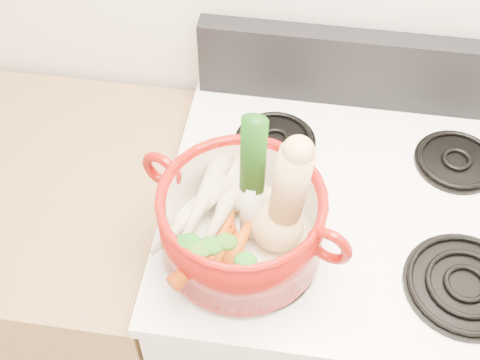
# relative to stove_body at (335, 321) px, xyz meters

# --- Properties ---
(stove_body) EXTENTS (0.76, 0.65, 0.92)m
(stove_body) POSITION_rel_stove_body_xyz_m (0.00, 0.00, 0.00)
(stove_body) COLOR white
(stove_body) RESTS_ON floor
(cooktop) EXTENTS (0.78, 0.67, 0.03)m
(cooktop) POSITION_rel_stove_body_xyz_m (0.00, 0.00, 0.47)
(cooktop) COLOR white
(cooktop) RESTS_ON stove_body
(control_backsplash) EXTENTS (0.76, 0.05, 0.18)m
(control_backsplash) POSITION_rel_stove_body_xyz_m (0.00, 0.30, 0.58)
(control_backsplash) COLOR black
(control_backsplash) RESTS_ON cooktop
(burner_front_left) EXTENTS (0.22, 0.22, 0.02)m
(burner_front_left) POSITION_rel_stove_body_xyz_m (-0.19, -0.16, 0.50)
(burner_front_left) COLOR black
(burner_front_left) RESTS_ON cooktop
(burner_front_right) EXTENTS (0.22, 0.22, 0.02)m
(burner_front_right) POSITION_rel_stove_body_xyz_m (0.19, -0.16, 0.50)
(burner_front_right) COLOR black
(burner_front_right) RESTS_ON cooktop
(burner_back_left) EXTENTS (0.17, 0.17, 0.02)m
(burner_back_left) POSITION_rel_stove_body_xyz_m (-0.19, 0.14, 0.50)
(burner_back_left) COLOR black
(burner_back_left) RESTS_ON cooktop
(burner_back_right) EXTENTS (0.17, 0.17, 0.02)m
(burner_back_right) POSITION_rel_stove_body_xyz_m (0.19, 0.14, 0.50)
(burner_back_right) COLOR black
(burner_back_right) RESTS_ON cooktop
(dutch_oven) EXTENTS (0.38, 0.38, 0.14)m
(dutch_oven) POSITION_rel_stove_body_xyz_m (-0.22, -0.14, 0.58)
(dutch_oven) COLOR maroon
(dutch_oven) RESTS_ON burner_front_left
(pot_handle_left) EXTENTS (0.08, 0.05, 0.08)m
(pot_handle_left) POSITION_rel_stove_body_xyz_m (-0.37, -0.08, 0.63)
(pot_handle_left) COLOR maroon
(pot_handle_left) RESTS_ON dutch_oven
(pot_handle_right) EXTENTS (0.08, 0.05, 0.08)m
(pot_handle_right) POSITION_rel_stove_body_xyz_m (-0.07, -0.20, 0.63)
(pot_handle_right) COLOR maroon
(pot_handle_right) RESTS_ON dutch_oven
(squash) EXTENTS (0.15, 0.14, 0.26)m
(squash) POSITION_rel_stove_body_xyz_m (-0.16, -0.14, 0.66)
(squash) COLOR tan
(squash) RESTS_ON dutch_oven
(leek) EXTENTS (0.05, 0.07, 0.29)m
(leek) POSITION_rel_stove_body_xyz_m (-0.21, -0.12, 0.68)
(leek) COLOR beige
(leek) RESTS_ON dutch_oven
(ginger) EXTENTS (0.10, 0.09, 0.05)m
(ginger) POSITION_rel_stove_body_xyz_m (-0.21, -0.07, 0.56)
(ginger) COLOR tan
(ginger) RESTS_ON dutch_oven
(parsnip_0) EXTENTS (0.08, 0.24, 0.07)m
(parsnip_0) POSITION_rel_stove_body_xyz_m (-0.25, -0.10, 0.56)
(parsnip_0) COLOR beige
(parsnip_0) RESTS_ON dutch_oven
(parsnip_1) EXTENTS (0.14, 0.16, 0.05)m
(parsnip_1) POSITION_rel_stove_body_xyz_m (-0.31, -0.11, 0.56)
(parsnip_1) COLOR beige
(parsnip_1) RESTS_ON dutch_oven
(parsnip_2) EXTENTS (0.10, 0.21, 0.06)m
(parsnip_2) POSITION_rel_stove_body_xyz_m (-0.26, -0.12, 0.57)
(parsnip_2) COLOR beige
(parsnip_2) RESTS_ON dutch_oven
(parsnip_3) EXTENTS (0.14, 0.19, 0.06)m
(parsnip_3) POSITION_rel_stove_body_xyz_m (-0.32, -0.14, 0.58)
(parsnip_3) COLOR beige
(parsnip_3) RESTS_ON dutch_oven
(parsnip_4) EXTENTS (0.07, 0.20, 0.05)m
(parsnip_4) POSITION_rel_stove_body_xyz_m (-0.26, -0.08, 0.58)
(parsnip_4) COLOR beige
(parsnip_4) RESTS_ON dutch_oven
(parsnip_5) EXTENTS (0.09, 0.24, 0.06)m
(parsnip_5) POSITION_rel_stove_body_xyz_m (-0.30, -0.12, 0.59)
(parsnip_5) COLOR beige
(parsnip_5) RESTS_ON dutch_oven
(carrot_0) EXTENTS (0.05, 0.17, 0.05)m
(carrot_0) POSITION_rel_stove_body_xyz_m (-0.25, -0.16, 0.56)
(carrot_0) COLOR #BF5B09
(carrot_0) RESTS_ON dutch_oven
(carrot_1) EXTENTS (0.07, 0.15, 0.04)m
(carrot_1) POSITION_rel_stove_body_xyz_m (-0.26, -0.19, 0.56)
(carrot_1) COLOR #CD5E0A
(carrot_1) RESTS_ON dutch_oven
(carrot_2) EXTENTS (0.08, 0.16, 0.04)m
(carrot_2) POSITION_rel_stove_body_xyz_m (-0.22, -0.20, 0.56)
(carrot_2) COLOR red
(carrot_2) RESTS_ON dutch_oven
(carrot_3) EXTENTS (0.11, 0.14, 0.04)m
(carrot_3) POSITION_rel_stove_body_xyz_m (-0.27, -0.22, 0.57)
(carrot_3) COLOR #BA3509
(carrot_3) RESTS_ON dutch_oven
(carrot_4) EXTENTS (0.07, 0.15, 0.04)m
(carrot_4) POSITION_rel_stove_body_xyz_m (-0.21, -0.16, 0.58)
(carrot_4) COLOR #C35C09
(carrot_4) RESTS_ON dutch_oven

